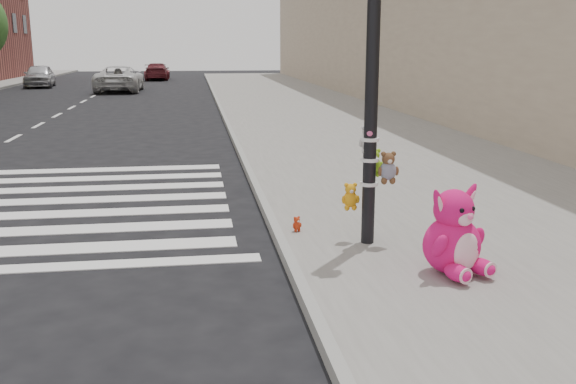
{
  "coord_description": "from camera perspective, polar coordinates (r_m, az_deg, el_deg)",
  "views": [
    {
      "loc": [
        0.5,
        -5.66,
        2.56
      ],
      "look_at": [
        1.64,
        2.1,
        0.75
      ],
      "focal_mm": 40.0,
      "sensor_mm": 36.0,
      "label": 1
    }
  ],
  "objects": [
    {
      "name": "car_maroon_near",
      "position": [
        48.91,
        -11.55,
        10.45
      ],
      "size": [
        1.73,
        4.22,
        1.22
      ],
      "primitive_type": "imported",
      "rotation": [
        0.0,
        0.0,
        3.14
      ],
      "color": "maroon",
      "rests_on": "ground"
    },
    {
      "name": "sidewalk_near",
      "position": [
        16.49,
        7.61,
        4.19
      ],
      "size": [
        7.0,
        80.0,
        0.14
      ],
      "primitive_type": "cube",
      "color": "slate",
      "rests_on": "ground"
    },
    {
      "name": "curb_edge",
      "position": [
        15.89,
        -4.47,
        3.94
      ],
      "size": [
        0.12,
        80.0,
        0.15
      ],
      "primitive_type": "cube",
      "color": "gray",
      "rests_on": "ground"
    },
    {
      "name": "pink_bunny",
      "position": [
        7.09,
        14.56,
        -3.96
      ],
      "size": [
        0.82,
        0.89,
        0.99
      ],
      "rotation": [
        0.0,
        0.0,
        0.39
      ],
      "color": "#E1136A",
      "rests_on": "sidewalk_near"
    },
    {
      "name": "signal_pole",
      "position": [
        7.8,
        7.5,
        7.47
      ],
      "size": [
        0.68,
        0.48,
        4.0
      ],
      "color": "black",
      "rests_on": "sidewalk_near"
    },
    {
      "name": "car_white_near",
      "position": [
        37.12,
        -14.75,
        9.71
      ],
      "size": [
        2.4,
        5.1,
        1.41
      ],
      "primitive_type": "imported",
      "rotation": [
        0.0,
        0.0,
        3.13
      ],
      "color": "beige",
      "rests_on": "ground"
    },
    {
      "name": "car_silver_deep",
      "position": [
        42.58,
        -21.23,
        9.62
      ],
      "size": [
        2.09,
        4.24,
        1.39
      ],
      "primitive_type": "imported",
      "rotation": [
        0.0,
        0.0,
        0.11
      ],
      "color": "#ADADB2",
      "rests_on": "ground"
    },
    {
      "name": "ground",
      "position": [
        6.23,
        -12.44,
        -11.58
      ],
      "size": [
        120.0,
        120.0,
        0.0
      ],
      "primitive_type": "plane",
      "color": "black",
      "rests_on": "ground"
    },
    {
      "name": "red_teddy",
      "position": [
        8.49,
        0.78,
        -2.85
      ],
      "size": [
        0.17,
        0.15,
        0.2
      ],
      "primitive_type": null,
      "rotation": [
        0.0,
        0.0,
        0.44
      ],
      "color": "red",
      "rests_on": "sidewalk_near"
    }
  ]
}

